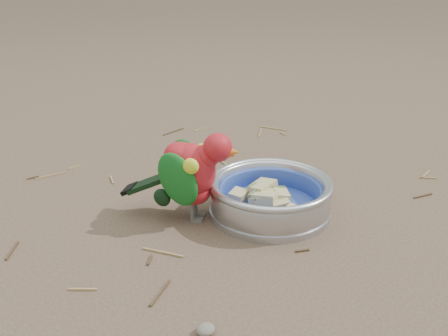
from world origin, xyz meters
TOP-DOWN VIEW (x-y plane):
  - ground at (0.00, 0.00)m, footprint 60.00×60.00m
  - food_bowl at (-0.02, -0.02)m, footprint 0.20×0.20m
  - bowl_wall at (-0.02, -0.02)m, footprint 0.20×0.20m
  - fruit_wedges at (-0.02, -0.02)m, footprint 0.12×0.12m
  - lory_parrot at (-0.13, 0.05)m, footprint 0.18×0.19m
  - ground_debris at (-0.03, 0.07)m, footprint 0.90×0.80m

SIDE VIEW (x-z plane):
  - ground at x=0.00m, z-range 0.00..0.00m
  - ground_debris at x=-0.03m, z-range 0.00..0.01m
  - food_bowl at x=-0.02m, z-range 0.00..0.02m
  - fruit_wedges at x=-0.02m, z-range 0.02..0.05m
  - bowl_wall at x=-0.02m, z-range 0.02..0.06m
  - lory_parrot at x=-0.13m, z-range 0.00..0.15m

